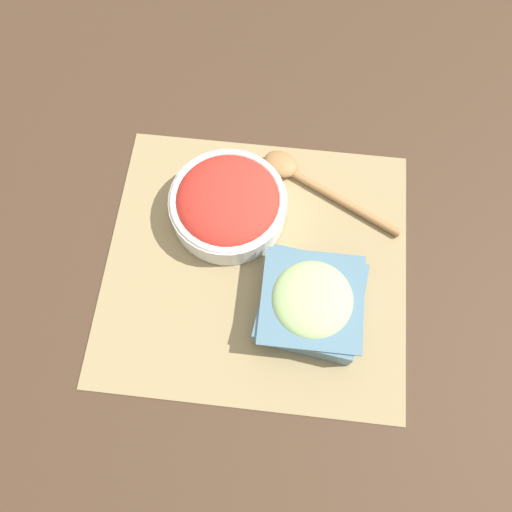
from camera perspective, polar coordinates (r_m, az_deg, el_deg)
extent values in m
plane|color=#422D1E|center=(0.74, 0.00, -0.95)|extent=(3.00, 3.00, 0.00)
cube|color=#937F56|center=(0.74, 0.00, -0.90)|extent=(0.44, 0.42, 0.00)
cube|color=slate|center=(0.70, 6.26, -5.46)|extent=(0.15, 0.15, 0.04)
cube|color=slate|center=(0.68, 6.46, -4.93)|extent=(0.14, 0.14, 0.00)
ellipsoid|color=#A8CC7F|center=(0.68, 6.44, -4.98)|extent=(0.11, 0.11, 0.04)
cylinder|color=white|center=(0.76, -3.20, 5.69)|extent=(0.18, 0.18, 0.04)
torus|color=white|center=(0.74, -3.28, 6.43)|extent=(0.17, 0.17, 0.01)
ellipsoid|color=red|center=(0.74, -3.28, 6.43)|extent=(0.15, 0.15, 0.05)
cylinder|color=#9E7042|center=(0.79, 9.79, 6.21)|extent=(0.18, 0.10, 0.01)
ellipsoid|color=#9E7042|center=(0.80, 2.83, 10.45)|extent=(0.07, 0.06, 0.02)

